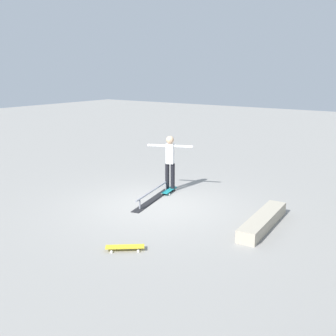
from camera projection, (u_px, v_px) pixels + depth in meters
ground_plane at (157, 206)px, 11.28m from camera, size 60.00×60.00×0.00m
grind_rail at (154, 195)px, 11.84m from camera, size 2.46×0.79×0.31m
skate_ledge at (263, 221)px, 9.78m from camera, size 2.49×0.64×0.29m
skater_main at (170, 159)px, 12.48m from camera, size 0.62×1.29×1.71m
skateboard_main at (169, 190)px, 12.53m from camera, size 0.82×0.39×0.09m
loose_skateboard_yellow at (125, 247)px, 8.52m from camera, size 0.66×0.75×0.09m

